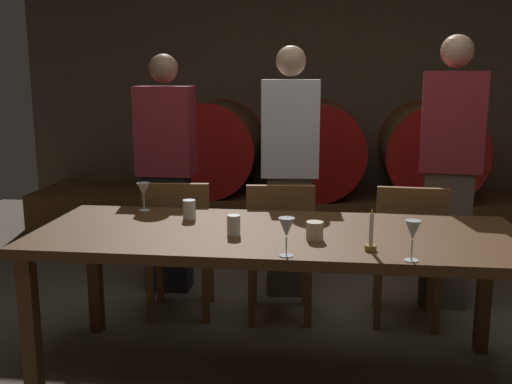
% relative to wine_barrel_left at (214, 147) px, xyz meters
% --- Properties ---
extents(ground_plane, '(7.73, 7.73, 0.00)m').
position_rel_wine_barrel_left_xyz_m(ground_plane, '(0.97, -2.64, -0.84)').
color(ground_plane, brown).
extents(back_wall, '(5.94, 0.24, 2.90)m').
position_rel_wine_barrel_left_xyz_m(back_wall, '(0.97, 0.55, 0.61)').
color(back_wall, brown).
rests_on(back_wall, ground).
extents(barrel_shelf, '(5.35, 0.90, 0.42)m').
position_rel_wine_barrel_left_xyz_m(barrel_shelf, '(0.97, -0.00, -0.63)').
color(barrel_shelf, brown).
rests_on(barrel_shelf, ground).
extents(wine_barrel_left, '(0.86, 0.88, 0.86)m').
position_rel_wine_barrel_left_xyz_m(wine_barrel_left, '(0.00, 0.00, 0.00)').
color(wine_barrel_left, '#513319').
rests_on(wine_barrel_left, barrel_shelf).
extents(wine_barrel_center, '(0.86, 0.88, 0.86)m').
position_rel_wine_barrel_left_xyz_m(wine_barrel_center, '(0.96, 0.00, 0.00)').
color(wine_barrel_center, brown).
rests_on(wine_barrel_center, barrel_shelf).
extents(wine_barrel_right, '(0.86, 0.88, 0.86)m').
position_rel_wine_barrel_left_xyz_m(wine_barrel_right, '(1.96, 0.00, 0.00)').
color(wine_barrel_right, brown).
rests_on(wine_barrel_right, barrel_shelf).
extents(dining_table, '(2.37, 0.89, 0.76)m').
position_rel_wine_barrel_left_xyz_m(dining_table, '(0.81, -2.61, -0.15)').
color(dining_table, '#4C2D16').
rests_on(dining_table, ground).
extents(chair_left, '(0.44, 0.44, 0.88)m').
position_rel_wine_barrel_left_xyz_m(chair_left, '(0.15, -1.96, -0.35)').
color(chair_left, brown).
rests_on(chair_left, ground).
extents(chair_center, '(0.43, 0.43, 0.88)m').
position_rel_wine_barrel_left_xyz_m(chair_center, '(0.77, -1.94, -0.35)').
color(chair_center, brown).
rests_on(chair_center, ground).
extents(chair_right, '(0.42, 0.42, 0.88)m').
position_rel_wine_barrel_left_xyz_m(chair_right, '(1.54, -1.92, -0.35)').
color(chair_right, brown).
rests_on(chair_right, ground).
extents(guest_left, '(0.38, 0.24, 1.65)m').
position_rel_wine_barrel_left_xyz_m(guest_left, '(-0.05, -1.48, -0.00)').
color(guest_left, black).
rests_on(guest_left, ground).
extents(guest_center, '(0.40, 0.27, 1.70)m').
position_rel_wine_barrel_left_xyz_m(guest_center, '(0.80, -1.46, 0.03)').
color(guest_center, brown).
rests_on(guest_center, ground).
extents(guest_right, '(0.41, 0.29, 1.75)m').
position_rel_wine_barrel_left_xyz_m(guest_right, '(1.83, -1.55, 0.06)').
color(guest_right, brown).
rests_on(guest_right, ground).
extents(candle_center, '(0.05, 0.05, 0.19)m').
position_rel_wine_barrel_left_xyz_m(candle_center, '(1.24, -2.88, -0.03)').
color(candle_center, olive).
rests_on(candle_center, dining_table).
extents(wine_glass_left, '(0.07, 0.07, 0.16)m').
position_rel_wine_barrel_left_xyz_m(wine_glass_left, '(0.03, -2.26, 0.03)').
color(wine_glass_left, white).
rests_on(wine_glass_left, dining_table).
extents(wine_glass_center, '(0.07, 0.07, 0.17)m').
position_rel_wine_barrel_left_xyz_m(wine_glass_center, '(0.88, -3.00, 0.04)').
color(wine_glass_center, white).
rests_on(wine_glass_center, dining_table).
extents(wine_glass_right, '(0.07, 0.07, 0.17)m').
position_rel_wine_barrel_left_xyz_m(wine_glass_right, '(1.40, -3.01, 0.04)').
color(wine_glass_right, silver).
rests_on(wine_glass_right, dining_table).
extents(cup_left, '(0.07, 0.07, 0.10)m').
position_rel_wine_barrel_left_xyz_m(cup_left, '(0.33, -2.42, -0.03)').
color(cup_left, white).
rests_on(cup_left, dining_table).
extents(cup_center, '(0.06, 0.06, 0.10)m').
position_rel_wine_barrel_left_xyz_m(cup_center, '(0.61, -2.71, -0.03)').
color(cup_center, white).
rests_on(cup_center, dining_table).
extents(cup_right, '(0.08, 0.08, 0.08)m').
position_rel_wine_barrel_left_xyz_m(cup_right, '(1.00, -2.74, -0.04)').
color(cup_right, beige).
rests_on(cup_right, dining_table).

